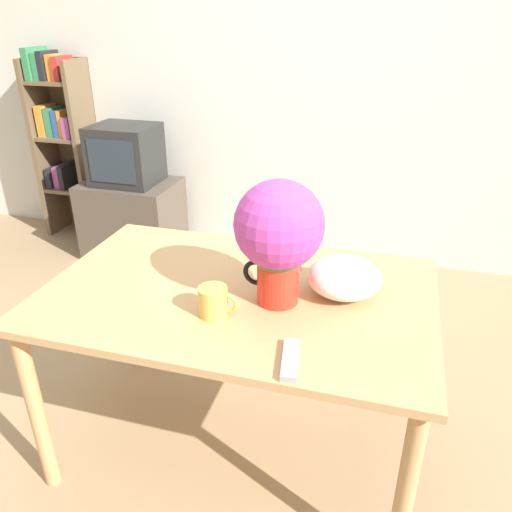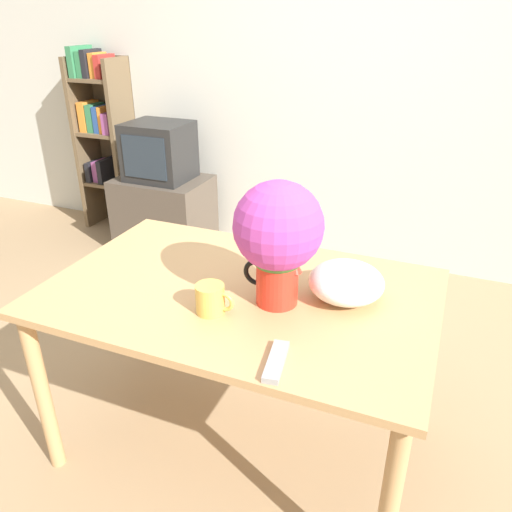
{
  "view_description": "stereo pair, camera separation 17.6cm",
  "coord_description": "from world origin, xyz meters",
  "views": [
    {
      "loc": [
        0.55,
        -1.63,
        1.72
      ],
      "look_at": [
        0.12,
        -0.11,
        0.94
      ],
      "focal_mm": 35.0,
      "sensor_mm": 36.0,
      "label": 1
    },
    {
      "loc": [
        0.72,
        -1.57,
        1.72
      ],
      "look_at": [
        0.12,
        -0.11,
        0.94
      ],
      "focal_mm": 35.0,
      "sensor_mm": 36.0,
      "label": 2
    }
  ],
  "objects": [
    {
      "name": "flower_vase",
      "position": [
        0.2,
        -0.11,
        1.04
      ],
      "size": [
        0.31,
        0.31,
        0.45
      ],
      "color": "red",
      "rests_on": "table"
    },
    {
      "name": "tv_set",
      "position": [
        -1.34,
        1.54,
        0.79
      ],
      "size": [
        0.45,
        0.4,
        0.42
      ],
      "color": "black",
      "rests_on": "tv_stand"
    },
    {
      "name": "white_bowl",
      "position": [
        0.42,
        0.01,
        0.84
      ],
      "size": [
        0.27,
        0.27,
        0.14
      ],
      "color": "white",
      "rests_on": "table"
    },
    {
      "name": "tv_stand",
      "position": [
        -1.34,
        1.54,
        0.29
      ],
      "size": [
        0.69,
        0.5,
        0.58
      ],
      "color": "#4C4238",
      "rests_on": "ground_plane"
    },
    {
      "name": "bookshelf",
      "position": [
        -2.03,
        1.79,
        0.83
      ],
      "size": [
        0.43,
        0.31,
        1.48
      ],
      "color": "brown",
      "rests_on": "ground_plane"
    },
    {
      "name": "ground_plane",
      "position": [
        0.0,
        0.0,
        0.0
      ],
      "size": [
        12.0,
        12.0,
        0.0
      ],
      "primitive_type": "plane",
      "color": "#9E7F5B"
    },
    {
      "name": "coffee_mug",
      "position": [
        0.01,
        -0.26,
        0.83
      ],
      "size": [
        0.14,
        0.1,
        0.11
      ],
      "color": "gold",
      "rests_on": "table"
    },
    {
      "name": "remote_control",
      "position": [
        0.32,
        -0.44,
        0.78
      ],
      "size": [
        0.08,
        0.19,
        0.02
      ],
      "color": "#999999",
      "rests_on": "table"
    },
    {
      "name": "wall_back",
      "position": [
        0.0,
        1.96,
        1.3
      ],
      "size": [
        8.0,
        0.05,
        2.6
      ],
      "color": "silver",
      "rests_on": "ground_plane"
    },
    {
      "name": "table",
      "position": [
        0.04,
        -0.08,
        0.68
      ],
      "size": [
        1.46,
        0.94,
        0.77
      ],
      "color": "tan",
      "rests_on": "ground_plane"
    }
  ]
}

